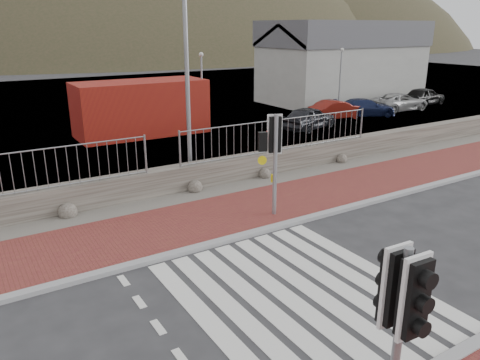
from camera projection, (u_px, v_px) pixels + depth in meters
ground at (300, 294)px, 9.92m from camera, size 220.00×220.00×0.00m
sidewalk_far at (202, 221)px, 13.53m from camera, size 40.00×3.00×0.08m
kerb_far at (228, 240)px, 12.32m from camera, size 40.00×0.25×0.12m
zebra_crossing at (300, 294)px, 9.92m from camera, size 4.62×5.60×0.01m
gravel_strip at (173, 201)px, 15.15m from camera, size 40.00×1.50×0.06m
stone_wall at (163, 182)px, 15.66m from camera, size 40.00×0.60×0.90m
railing at (162, 143)px, 15.12m from camera, size 18.07×0.07×1.22m
quay at (46, 108)px, 32.42m from camera, size 120.00×40.00×0.50m
harbor_building at (343, 61)px, 35.09m from camera, size 12.20×6.20×5.80m
hills_backdrop at (39, 179)px, 91.40m from camera, size 254.00×90.00×100.00m
traffic_signal_near at (402, 309)px, 5.68m from camera, size 0.44×0.28×2.96m
traffic_signal_far at (274, 144)px, 13.29m from camera, size 0.75×0.47×3.07m
streetlight at (189, 41)px, 15.72m from camera, size 1.84×0.59×8.77m
shipping_container at (141, 108)px, 24.21m from camera, size 6.64×2.81×2.76m
car_a at (309, 118)px, 25.62m from camera, size 3.96×2.47×1.26m
car_b at (336, 110)px, 28.40m from camera, size 3.56×1.25×1.17m
car_c at (365, 108)px, 29.34m from camera, size 4.14×2.72×1.11m
car_d at (399, 102)px, 31.33m from camera, size 4.27×2.08×1.17m
car_e at (424, 96)px, 33.47m from camera, size 3.95×2.00×1.29m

